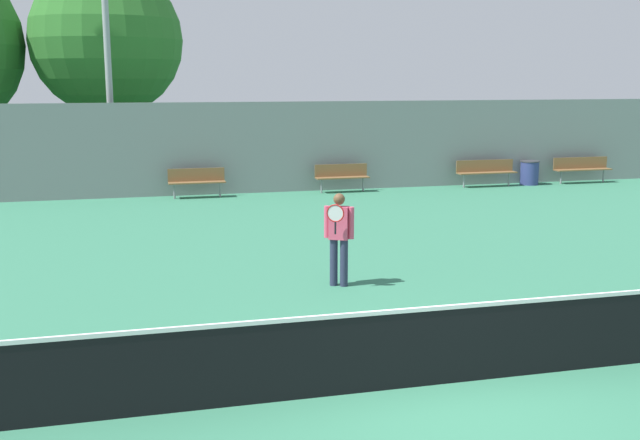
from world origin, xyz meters
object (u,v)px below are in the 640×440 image
bench_courtside_near (582,167)px  trash_bin (529,173)px  tennis_net (435,345)px  tree_green_tall (106,41)px  bench_adjacent_court (486,170)px  bench_courtside_far (342,175)px  tennis_player (339,234)px  bench_by_gate (197,179)px

bench_courtside_near → trash_bin: bearing=179.0°
tennis_net → trash_bin: 18.26m
bench_courtside_near → tree_green_tall: size_ratio=0.28×
bench_courtside_near → bench_adjacent_court: bearing=-180.0°
bench_courtside_far → bench_adjacent_court: (5.10, 0.00, 0.00)m
bench_courtside_far → bench_adjacent_court: same height
tennis_net → trash_bin: bearing=56.9°
tennis_net → tree_green_tall: tree_green_tall is taller
tennis_player → trash_bin: bearing=76.4°
trash_bin → tree_green_tall: tree_green_tall is taller
tennis_net → bench_courtside_far: 15.59m
bench_adjacent_court → trash_bin: bearing=1.2°
bench_courtside_near → bench_courtside_far: size_ratio=1.21×
tennis_player → bench_courtside_near: (11.92, 10.76, -0.36)m
trash_bin → tree_green_tall: size_ratio=0.11×
bench_courtside_far → trash_bin: (6.77, 0.04, -0.15)m
bench_by_gate → trash_bin: size_ratio=2.09×
bench_adjacent_court → bench_by_gate: same height
tennis_player → bench_courtside_near: size_ratio=0.78×
tennis_player → bench_adjacent_court: (8.23, 10.76, -0.36)m
bench_adjacent_court → trash_bin: 1.68m
bench_courtside_far → tree_green_tall: bearing=146.3°
bench_courtside_near → trash_bin: size_ratio=2.55×
tennis_net → bench_by_gate: 15.32m
tennis_net → bench_courtside_far: tennis_net is taller
trash_bin → bench_adjacent_court: bearing=-178.8°
bench_by_gate → bench_courtside_near: bearing=0.0°
trash_bin → tree_green_tall: (-14.01, 4.79, 4.51)m
tennis_net → bench_adjacent_court: size_ratio=4.98×
bench_courtside_far → bench_by_gate: bearing=-180.0°
bench_courtside_far → trash_bin: bearing=0.3°
bench_courtside_near → bench_courtside_far: same height
bench_adjacent_court → bench_by_gate: (-9.75, -0.00, -0.00)m
bench_courtside_near → bench_by_gate: bearing=-180.0°
tennis_net → tennis_player: tennis_player is taller
tennis_player → trash_bin: 14.66m
bench_courtside_far → tree_green_tall: tree_green_tall is taller
tennis_net → bench_courtside_far: (3.20, 15.25, 0.07)m
tennis_net → bench_adjacent_court: (8.30, 15.25, 0.07)m
tennis_player → bench_adjacent_court: tennis_player is taller
trash_bin → tennis_net: bearing=-123.1°
tennis_net → bench_by_gate: bearing=95.4°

